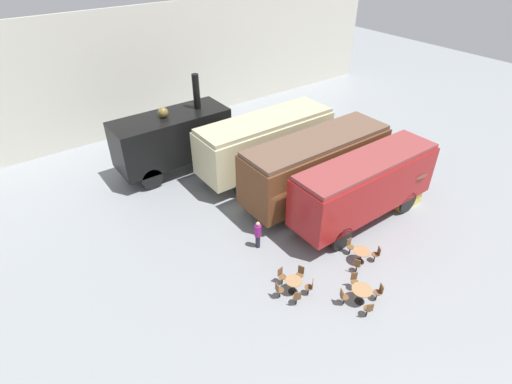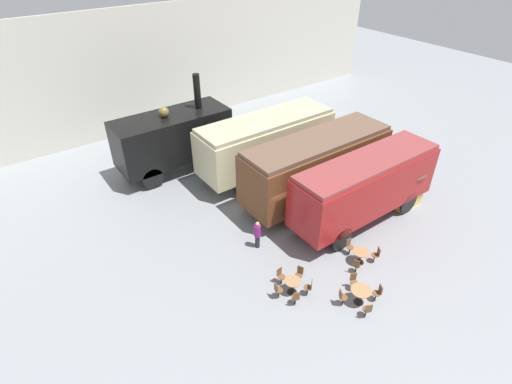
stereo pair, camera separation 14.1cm
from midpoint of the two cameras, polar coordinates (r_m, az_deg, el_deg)
The scene contains 23 objects.
ground_plane at distance 22.32m, azimuth 3.08°, elevation -3.84°, with size 80.00×80.00×0.00m, color gray.
backdrop_wall at distance 32.25m, azimuth -14.69°, elevation 16.60°, with size 44.00×0.15×9.00m.
steam_locomotive at distance 26.15m, azimuth -12.04°, elevation 7.67°, with size 7.28×2.79×6.02m.
passenger_coach_vintage at distance 25.30m, azimuth 1.18°, elevation 7.35°, with size 8.94×2.89×3.80m.
passenger_coach_wooden at distance 23.08m, azimuth 8.40°, elevation 4.01°, with size 9.12×2.85×3.90m.
streamlined_locomotive at distance 22.27m, azimuth 16.40°, elevation 1.71°, with size 10.67×2.45×3.81m.
cafe_table_near at distance 18.18m, azimuth 14.63°, elevation -13.65°, with size 0.89×0.89×0.77m.
cafe_table_mid at distance 18.12m, azimuth 5.16°, elevation -12.89°, with size 0.75×0.75×0.71m.
cafe_table_far at distance 20.01m, azimuth 14.61°, elevation -8.51°, with size 0.81×0.81×0.71m.
cafe_chair_0 at distance 17.78m, azimuth 15.57°, elevation -15.76°, with size 0.39×0.40×0.87m.
cafe_chair_1 at distance 18.55m, azimuth 16.96°, elevation -13.40°, with size 0.40×0.39×0.87m.
cafe_chair_2 at distance 18.74m, azimuth 13.65°, elevation -12.07°, with size 0.39×0.40×0.87m.
cafe_chair_3 at distance 17.99m, azimuth 12.11°, elevation -14.33°, with size 0.40×0.39×0.87m.
cafe_chair_4 at distance 18.62m, azimuth 6.12°, elevation -11.43°, with size 0.40×0.38×0.87m.
cafe_chair_5 at distance 18.47m, azimuth 3.41°, elevation -11.73°, with size 0.36×0.37×0.87m.
cafe_chair_6 at distance 17.88m, azimuth 3.02°, elevation -13.72°, with size 0.38×0.36×0.87m.
cafe_chair_7 at distance 17.66m, azimuth 5.65°, elevation -14.70°, with size 0.39×0.40×0.87m.
cafe_chair_8 at distance 18.13m, azimuth 7.56°, elevation -13.20°, with size 0.40×0.40×0.87m.
cafe_chair_9 at distance 20.28m, azimuth 16.70°, elevation -8.39°, with size 0.40×0.39×0.87m.
cafe_chair_10 at distance 20.39m, azimuth 13.03°, elevation -7.39°, with size 0.36×0.36×0.87m.
cafe_chair_11 at distance 19.47m, azimuth 14.04°, elevation -10.01°, with size 0.40×0.39×0.87m.
visitor_person at distance 19.98m, azimuth 0.07°, elevation -5.98°, with size 0.34×0.34×1.59m.
ticket_kiosk at distance 24.25m, azimuth 20.18°, elevation 2.08°, with size 2.34×2.34×3.00m.
Camera 1 is at (-11.34, -13.38, 13.82)m, focal length 28.00 mm.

